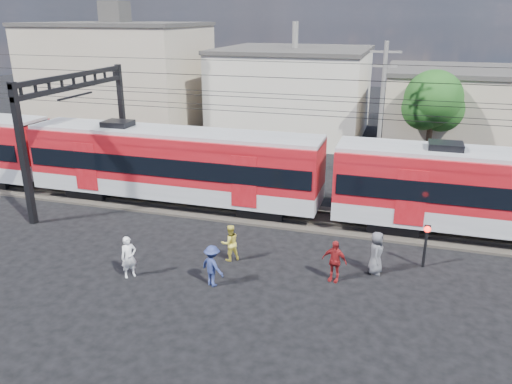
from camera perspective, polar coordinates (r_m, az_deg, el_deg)
ground at (r=19.77m, az=-7.81°, el=-10.65°), size 120.00×120.00×0.00m
track_bed at (r=26.46m, az=-0.70°, el=-2.23°), size 70.00×3.40×0.12m
rail_near at (r=25.76m, az=-1.21°, el=-2.57°), size 70.00×0.12×0.12m
rail_far at (r=27.09m, az=-0.23°, el=-1.42°), size 70.00×0.12×0.12m
commuter_train at (r=27.15m, az=-9.01°, el=3.33°), size 50.30×3.08×4.17m
catenary at (r=28.80m, az=-17.62°, el=9.18°), size 70.00×9.30×7.52m
building_west at (r=46.67m, az=-15.23°, el=12.49°), size 14.28×10.20×9.30m
building_midwest at (r=43.90m, az=4.35°, el=11.37°), size 12.24×12.24×7.30m
building_mideast at (r=40.53m, az=26.18°, el=8.04°), size 16.32×10.20×6.30m
utility_pole_mid at (r=30.92m, az=14.11°, el=9.03°), size 1.80×0.24×8.50m
tree_near at (r=33.96m, az=19.88°, el=9.59°), size 3.82×3.64×6.72m
pedestrian_a at (r=20.51m, az=-14.34°, el=-7.22°), size 0.72×0.74×1.71m
pedestrian_b at (r=21.23m, az=-2.99°, el=-5.80°), size 0.99×0.97×1.60m
pedestrian_c at (r=19.36m, az=-5.02°, el=-8.41°), size 1.24×1.02×1.66m
pedestrian_d at (r=19.83m, az=8.95°, el=-7.78°), size 1.07×0.63×1.72m
pedestrian_e at (r=20.69m, az=13.57°, el=-6.78°), size 0.58×0.88×1.80m
crossing_signal at (r=21.55m, az=18.88°, el=-5.01°), size 0.27×0.27×1.89m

